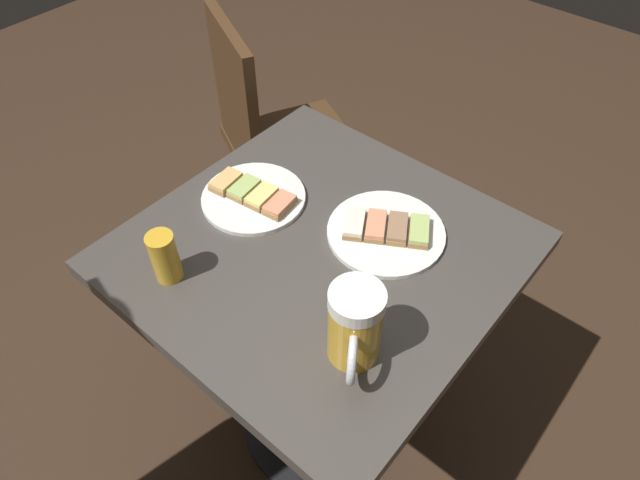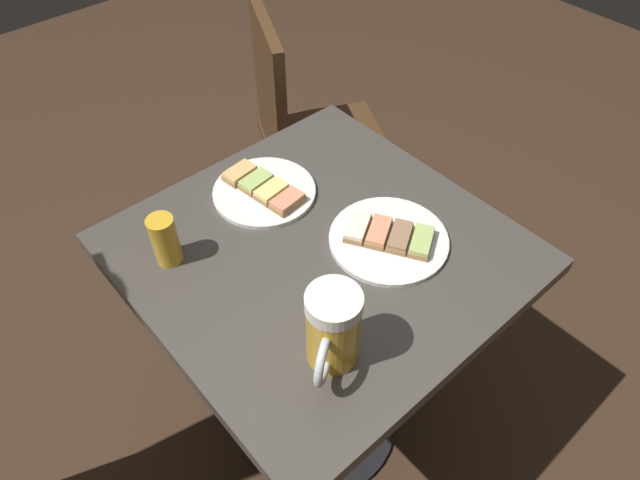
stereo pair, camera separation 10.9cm
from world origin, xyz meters
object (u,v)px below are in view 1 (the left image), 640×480
at_px(plate_near, 253,196).
at_px(plate_far, 386,231).
at_px(beer_glass_small, 165,257).
at_px(cafe_chair, 274,138).
at_px(beer_mug, 355,327).

height_order(plate_near, plate_far, same).
height_order(plate_far, beer_glass_small, beer_glass_small).
xyz_separation_m(plate_near, cafe_chair, (0.35, -0.41, -0.25)).
bearing_deg(plate_far, beer_mug, 114.65).
bearing_deg(cafe_chair, plate_near, -22.97).
bearing_deg(beer_glass_small, plate_far, -125.21).
bearing_deg(beer_mug, plate_far, -65.35).
distance_m(beer_mug, cafe_chair, 0.99).
bearing_deg(plate_near, plate_far, -160.10).
distance_m(plate_near, beer_glass_small, 0.25).
xyz_separation_m(beer_mug, cafe_chair, (0.74, -0.57, -0.32)).
distance_m(plate_far, beer_mug, 0.29).
height_order(beer_glass_small, cafe_chair, cafe_chair).
distance_m(plate_far, cafe_chair, 0.74).
relative_size(plate_far, beer_glass_small, 2.26).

